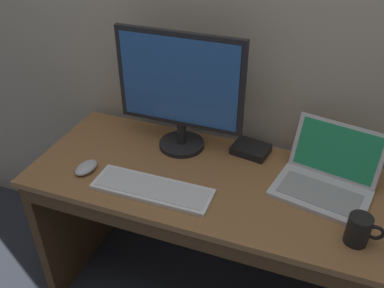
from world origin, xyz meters
TOP-DOWN VIEW (x-y plane):
  - desk at (0.00, -0.01)m, footprint 1.43×0.60m
  - laptop_silver at (0.43, 0.09)m, footprint 0.39×0.36m
  - external_monitor at (-0.18, 0.16)m, footprint 0.53×0.20m
  - wired_keyboard at (-0.18, -0.15)m, footprint 0.46×0.15m
  - computer_mouse at (-0.48, -0.13)m, footprint 0.08×0.12m
  - external_drive_box at (0.11, 0.22)m, footprint 0.17×0.14m
  - coffee_mug at (0.55, -0.15)m, footprint 0.12×0.08m

SIDE VIEW (x-z plane):
  - desk at x=0.00m, z-range 0.14..0.89m
  - wired_keyboard at x=-0.18m, z-range 0.76..0.77m
  - computer_mouse at x=-0.48m, z-range 0.76..0.79m
  - external_drive_box at x=0.11m, z-range 0.76..0.79m
  - laptop_silver at x=0.43m, z-range 0.69..0.91m
  - coffee_mug at x=0.55m, z-range 0.76..0.86m
  - external_monitor at x=-0.18m, z-range 0.77..1.29m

